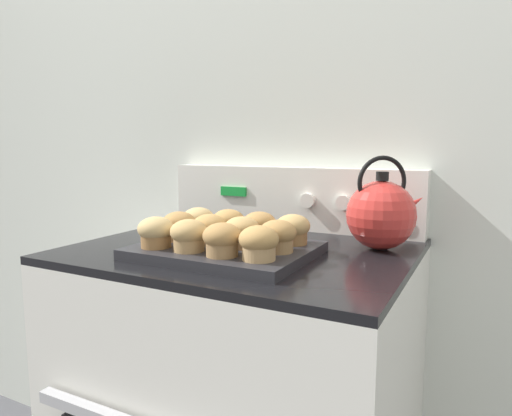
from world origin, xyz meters
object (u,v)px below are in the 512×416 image
Objects in this scene: muffin_r0_c0 at (156,232)px; muffin_r0_c2 at (222,239)px; tea_kettle at (382,214)px; muffin_r1_c0 at (179,226)px; muffin_r2_c0 at (198,221)px; muffin_r0_c1 at (189,235)px; muffin_r2_c2 at (259,226)px; muffin_r0_c3 at (259,243)px; muffin_pan at (226,250)px; muffin_r2_c3 at (293,229)px; muffin_r1_c3 at (278,236)px; muffin_r2_c1 at (228,223)px; muffin_r1_c2 at (242,232)px; muffin_r1_c1 at (210,229)px.

muffin_r0_c2 is at bearing -0.46° from muffin_r0_c0.
tea_kettle is (0.40, 0.30, 0.03)m from muffin_r0_c0.
muffin_r1_c0 and muffin_r2_c0 have the same top height.
muffin_r0_c2 is at bearing -3.52° from muffin_r0_c1.
muffin_r1_c0 and muffin_r2_c2 have the same top height.
muffin_r0_c3 is 0.18m from muffin_r2_c2.
muffin_r0_c3 reaches higher than muffin_pan.
muffin_r2_c3 is (0.08, 0.16, 0.00)m from muffin_r0_c2.
muffin_r2_c0 is 0.36× the size of tea_kettle.
muffin_r2_c3 is (0.24, 0.08, 0.00)m from muffin_r1_c0.
muffin_r1_c0 is at bearing -152.95° from muffin_r2_c2.
muffin_pan is 4.82× the size of muffin_r0_c2.
muffin_r1_c3 and muffin_r2_c1 have the same top height.
muffin_r0_c1 is 0.12m from muffin_r1_c0.
tea_kettle reaches higher than muffin_r2_c1.
muffin_r1_c3 is at bearing -2.76° from muffin_r1_c2.
muffin_r1_c2 is 0.08m from muffin_r2_c2.
muffin_r0_c3 is at bearing 0.00° from muffin_r0_c1.
muffin_r1_c3 is at bearing -88.49° from muffin_r2_c3.
tea_kettle is at bearing 22.16° from muffin_r2_c1.
muffin_r0_c0 is 0.23m from muffin_r2_c2.
tea_kettle is (0.16, 0.30, 0.03)m from muffin_r0_c3.
muffin_r0_c1 is 1.00× the size of muffin_r0_c2.
muffin_r0_c0 is 1.00× the size of muffin_r1_c0.
muffin_r0_c2 is at bearing -62.90° from muffin_r2_c1.
tea_kettle is at bearing 33.86° from muffin_r1_c1.
muffin_r0_c1 and muffin_r0_c3 have the same top height.
muffin_r1_c3 is 1.00× the size of muffin_r2_c2.
muffin_r1_c2 is 1.00× the size of muffin_r2_c3.
muffin_r1_c0 and muffin_r1_c3 have the same top height.
muffin_r0_c0 is at bearing -115.16° from muffin_r2_c1.
muffin_r0_c1 and muffin_r0_c2 have the same top height.
muffin_r1_c0 and muffin_r1_c1 have the same top height.
muffin_r0_c1 is 0.18m from muffin_r2_c2.
muffin_r1_c0 is at bearing -151.96° from tea_kettle.
muffin_r1_c0 is (-0.08, 0.08, 0.00)m from muffin_r0_c1.
muffin_r0_c0 is 1.00× the size of muffin_r1_c2.
muffin_r0_c1 is 0.18m from muffin_r1_c3.
muffin_r1_c3 is (0.08, 0.08, 0.00)m from muffin_r0_c2.
muffin_r1_c1 is 1.00× the size of muffin_r2_c3.
muffin_r0_c3 is 1.00× the size of muffin_r1_c3.
muffin_r2_c0 is 0.16m from muffin_r2_c2.
tea_kettle reaches higher than muffin_pan.
muffin_r0_c2 is 0.09m from muffin_r1_c2.
muffin_r0_c1 is (0.08, 0.00, 0.00)m from muffin_r0_c0.
muffin_r0_c3 is 1.00× the size of muffin_r1_c0.
muffin_r0_c1 is 0.23m from muffin_r2_c3.
muffin_r2_c3 is 0.21m from tea_kettle.
muffin_r2_c0 is at bearing 161.79° from muffin_r1_c3.
muffin_r1_c2 is 1.00× the size of muffin_r2_c1.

